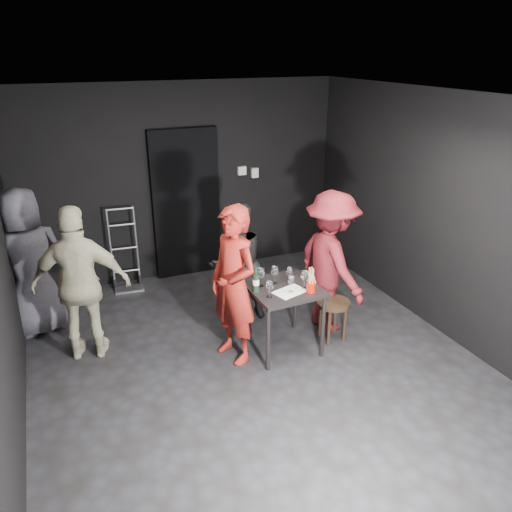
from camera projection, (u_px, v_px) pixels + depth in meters
name	position (u px, v px, depth m)	size (l,w,h in m)	color
floor	(254.00, 360.00, 5.35)	(4.50, 5.00, 0.02)	black
ceiling	(253.00, 97.00, 4.30)	(4.50, 5.00, 0.02)	silver
wall_back	(184.00, 182.00, 6.94)	(4.50, 0.04, 2.70)	black
wall_front	(432.00, 397.00, 2.71)	(4.50, 0.04, 2.70)	black
wall_right	(437.00, 214.00, 5.64)	(0.04, 5.00, 2.70)	black
doorway	(186.00, 204.00, 7.01)	(0.95, 0.10, 2.10)	black
wallbox_upper	(242.00, 171.00, 7.17)	(0.12, 0.06, 0.12)	#B7B7B2
wallbox_lower	(255.00, 173.00, 7.26)	(0.10, 0.06, 0.14)	#B7B7B2
hand_truck	(127.00, 274.00, 6.86)	(0.39, 0.33, 1.15)	#B2B2B7
tasting_table	(283.00, 295.00, 5.32)	(0.72, 0.72, 0.75)	black
stool	(333.00, 308.00, 5.60)	(0.38, 0.38, 0.47)	black
server_red	(234.00, 276.00, 5.04)	(0.70, 0.46, 1.92)	maroon
woman_black	(237.00, 265.00, 5.88)	(0.70, 0.39, 1.44)	black
man_maroon	(331.00, 255.00, 5.64)	(1.19, 0.55, 1.84)	maroon
bystander_cream	(80.00, 275.00, 5.08)	(1.11, 0.53, 1.89)	beige
bystander_grey	(27.00, 252.00, 5.53)	(0.97, 0.53, 1.99)	#51505B
tasting_mat	(290.00, 292.00, 5.18)	(0.33, 0.22, 0.00)	white
wine_glass_a	(270.00, 289.00, 5.03)	(0.07, 0.07, 0.19)	white
wine_glass_b	(261.00, 276.00, 5.26)	(0.08, 0.08, 0.22)	white
wine_glass_c	(275.00, 274.00, 5.32)	(0.08, 0.08, 0.22)	white
wine_glass_d	(291.00, 283.00, 5.14)	(0.07, 0.07, 0.20)	white
wine_glass_e	(304.00, 279.00, 5.20)	(0.08, 0.08, 0.22)	white
wine_glass_f	(289.00, 274.00, 5.36)	(0.07, 0.07, 0.18)	white
wine_bottle	(256.00, 282.00, 5.15)	(0.07, 0.07, 0.28)	black
breadstick_cup	(311.00, 280.00, 5.12)	(0.10, 0.10, 0.30)	#B91304
reserved_card	(309.00, 278.00, 5.38)	(0.08, 0.13, 0.10)	white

